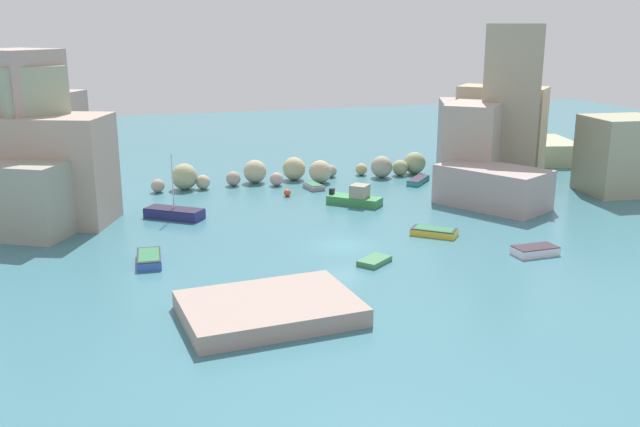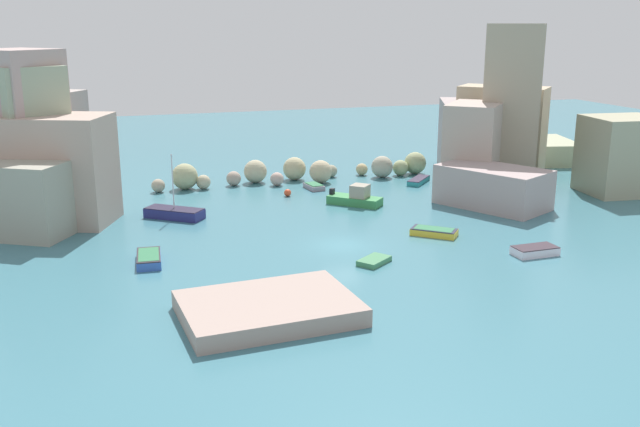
{
  "view_description": "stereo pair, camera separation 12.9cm",
  "coord_description": "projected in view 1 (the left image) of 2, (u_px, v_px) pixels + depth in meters",
  "views": [
    {
      "loc": [
        -16.53,
        -45.63,
        15.39
      ],
      "look_at": [
        0.0,
        5.29,
        1.0
      ],
      "focal_mm": 39.92,
      "sensor_mm": 36.0,
      "label": 1
    },
    {
      "loc": [
        -16.4,
        -45.67,
        15.39
      ],
      "look_at": [
        0.0,
        5.29,
        1.0
      ],
      "focal_mm": 39.92,
      "sensor_mm": 36.0,
      "label": 2
    }
  ],
  "objects": [
    {
      "name": "moored_boat_6",
      "position": [
        174.0,
        213.0,
        57.75
      ],
      "size": [
        4.87,
        4.32,
        5.3
      ],
      "rotation": [
        0.0,
        0.0,
        5.62
      ],
      "color": "navy",
      "rests_on": "cove_water"
    },
    {
      "name": "cliff_headland_right",
      "position": [
        527.0,
        140.0,
        70.71
      ],
      "size": [
        27.96,
        27.23,
        15.33
      ],
      "color": "#A3A686",
      "rests_on": "ground"
    },
    {
      "name": "moored_boat_0",
      "position": [
        356.0,
        198.0,
        61.95
      ],
      "size": [
        4.59,
        4.51,
        1.83
      ],
      "rotation": [
        0.0,
        0.0,
        5.52
      ],
      "color": "#378648",
      "rests_on": "cove_water"
    },
    {
      "name": "rock_breakwater",
      "position": [
        302.0,
        171.0,
        71.05
      ],
      "size": [
        28.36,
        4.38,
        2.48
      ],
      "color": "tan",
      "rests_on": "ground"
    },
    {
      "name": "channel_buoy",
      "position": [
        287.0,
        193.0,
        65.1
      ],
      "size": [
        0.67,
        0.67,
        0.67
      ],
      "primitive_type": "sphere",
      "color": "#E04C28",
      "rests_on": "cove_water"
    },
    {
      "name": "cove_water",
      "position": [
        343.0,
        245.0,
        50.84
      ],
      "size": [
        160.0,
        160.0,
        0.0
      ],
      "primitive_type": "plane",
      "color": "teal",
      "rests_on": "ground"
    },
    {
      "name": "moored_boat_4",
      "position": [
        374.0,
        261.0,
        46.96
      ],
      "size": [
        2.7,
        2.5,
        0.35
      ],
      "rotation": [
        0.0,
        0.0,
        0.64
      ],
      "color": "#418354",
      "rests_on": "cove_water"
    },
    {
      "name": "moored_boat_7",
      "position": [
        418.0,
        181.0,
        70.43
      ],
      "size": [
        3.44,
        3.55,
        0.52
      ],
      "rotation": [
        0.0,
        0.0,
        3.96
      ],
      "color": "teal",
      "rests_on": "cove_water"
    },
    {
      "name": "stone_dock",
      "position": [
        269.0,
        308.0,
        38.31
      ],
      "size": [
        9.65,
        7.18,
        0.99
      ],
      "primitive_type": "cube",
      "rotation": [
        0.0,
        0.0,
        0.06
      ],
      "color": "#A68E83",
      "rests_on": "ground"
    },
    {
      "name": "moored_boat_2",
      "position": [
        434.0,
        232.0,
        53.14
      ],
      "size": [
        3.54,
        3.36,
        0.54
      ],
      "rotation": [
        0.0,
        0.0,
        5.57
      ],
      "color": "gold",
      "rests_on": "cove_water"
    },
    {
      "name": "moored_boat_3",
      "position": [
        314.0,
        186.0,
        67.95
      ],
      "size": [
        1.59,
        2.51,
        0.52
      ],
      "rotation": [
        0.0,
        0.0,
        4.84
      ],
      "color": "gray",
      "rests_on": "cove_water"
    },
    {
      "name": "moored_boat_1",
      "position": [
        535.0,
        251.0,
        48.69
      ],
      "size": [
        3.08,
        1.62,
        0.6
      ],
      "rotation": [
        0.0,
        0.0,
        3.16
      ],
      "color": "white",
      "rests_on": "cove_water"
    },
    {
      "name": "moored_boat_5",
      "position": [
        149.0,
        258.0,
        46.95
      ],
      "size": [
        1.82,
        3.57,
        0.63
      ],
      "rotation": [
        0.0,
        0.0,
        1.49
      ],
      "color": "#355DB7",
      "rests_on": "cove_water"
    },
    {
      "name": "cliff_headland_left",
      "position": [
        28.0,
        154.0,
        56.81
      ],
      "size": [
        13.76,
        15.75,
        13.44
      ],
      "color": "#B3A591",
      "rests_on": "ground"
    }
  ]
}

